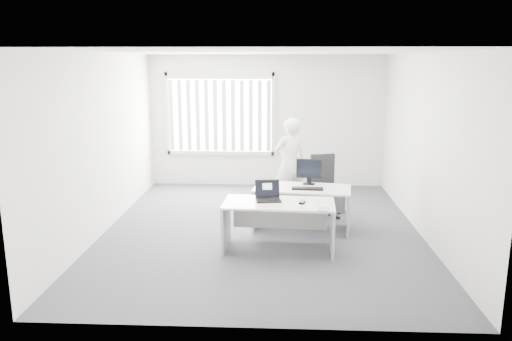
{
  "coord_description": "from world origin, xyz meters",
  "views": [
    {
      "loc": [
        0.27,
        -7.63,
        2.69
      ],
      "look_at": [
        -0.1,
        0.15,
        0.95
      ],
      "focal_mm": 35.0,
      "sensor_mm": 36.0,
      "label": 1
    }
  ],
  "objects_px": {
    "person": "(290,163)",
    "laptop": "(268,192)",
    "office_chair": "(325,196)",
    "monitor": "(309,172)",
    "desk_near": "(279,216)",
    "desk_far": "(302,199)"
  },
  "relations": [
    {
      "from": "desk_near",
      "to": "monitor",
      "type": "height_order",
      "value": "monitor"
    },
    {
      "from": "monitor",
      "to": "desk_near",
      "type": "bearing_deg",
      "value": -102.95
    },
    {
      "from": "person",
      "to": "laptop",
      "type": "relative_size",
      "value": 4.72
    },
    {
      "from": "desk_far",
      "to": "laptop",
      "type": "distance_m",
      "value": 1.08
    },
    {
      "from": "laptop",
      "to": "person",
      "type": "bearing_deg",
      "value": 72.83
    },
    {
      "from": "desk_near",
      "to": "office_chair",
      "type": "bearing_deg",
      "value": 68.47
    },
    {
      "from": "desk_near",
      "to": "laptop",
      "type": "xyz_separation_m",
      "value": [
        -0.15,
        0.06,
        0.34
      ]
    },
    {
      "from": "office_chair",
      "to": "person",
      "type": "height_order",
      "value": "person"
    },
    {
      "from": "desk_far",
      "to": "person",
      "type": "distance_m",
      "value": 1.31
    },
    {
      "from": "desk_near",
      "to": "laptop",
      "type": "bearing_deg",
      "value": 159.92
    },
    {
      "from": "person",
      "to": "laptop",
      "type": "bearing_deg",
      "value": 58.62
    },
    {
      "from": "desk_far",
      "to": "monitor",
      "type": "xyz_separation_m",
      "value": [
        0.12,
        0.21,
        0.4
      ]
    },
    {
      "from": "office_chair",
      "to": "monitor",
      "type": "distance_m",
      "value": 0.9
    },
    {
      "from": "desk_near",
      "to": "laptop",
      "type": "height_order",
      "value": "laptop"
    },
    {
      "from": "person",
      "to": "monitor",
      "type": "bearing_deg",
      "value": 83.39
    },
    {
      "from": "desk_near",
      "to": "monitor",
      "type": "xyz_separation_m",
      "value": [
        0.49,
        1.15,
        0.39
      ]
    },
    {
      "from": "person",
      "to": "monitor",
      "type": "height_order",
      "value": "person"
    },
    {
      "from": "person",
      "to": "monitor",
      "type": "xyz_separation_m",
      "value": [
        0.29,
        -1.04,
        0.07
      ]
    },
    {
      "from": "office_chair",
      "to": "laptop",
      "type": "bearing_deg",
      "value": -135.56
    },
    {
      "from": "desk_far",
      "to": "monitor",
      "type": "relative_size",
      "value": 3.83
    },
    {
      "from": "office_chair",
      "to": "monitor",
      "type": "height_order",
      "value": "monitor"
    },
    {
      "from": "desk_far",
      "to": "person",
      "type": "height_order",
      "value": "person"
    }
  ]
}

